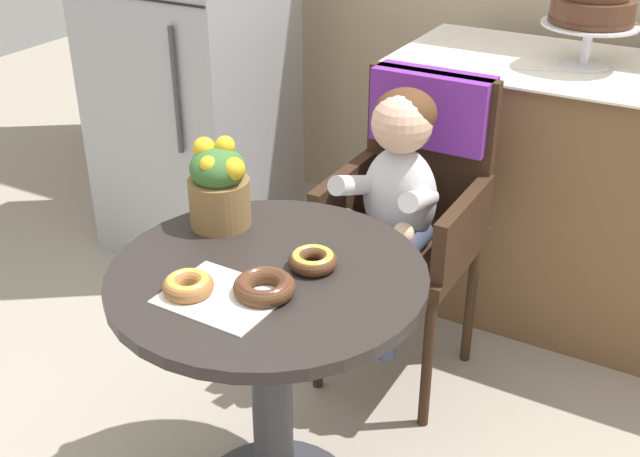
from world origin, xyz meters
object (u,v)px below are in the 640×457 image
Objects in this scene: tiered_cake_stand at (593,7)px; refrigerator at (189,39)px; cafe_table at (270,348)px; donut_mid at (264,286)px; donut_side at (313,260)px; donut_front at (188,285)px; wicker_chair at (416,183)px; flower_vase at (219,185)px; seated_child at (395,191)px.

refrigerator is at bearing -171.95° from tiered_cake_stand.
cafe_table is at bearing -46.33° from refrigerator.
donut_mid is at bearing -47.20° from refrigerator.
tiered_cake_stand reaches higher than donut_side.
wicker_chair is at bearing 81.67° from donut_front.
donut_mid is (0.14, 0.07, 0.00)m from donut_front.
refrigerator reaches higher than tiered_cake_stand.
tiered_cake_stand reaches higher than flower_vase.
flower_vase reaches higher than donut_front.
refrigerator reaches higher than seated_child.
seated_child is 2.42× the size of tiered_cake_stand.
donut_side is 0.37× the size of tiered_cake_stand.
wicker_chair is 0.78m from tiered_cake_stand.
flower_vase is (-0.26, -0.47, 0.15)m from seated_child.
donut_front is 0.06× the size of refrigerator.
cafe_table is at bearing -89.29° from wicker_chair.
donut_side is 1.32m from tiered_cake_stand.
donut_front reaches higher than cafe_table.
seated_child is 0.77m from donut_front.
cafe_table is at bearing -31.14° from flower_vase.
wicker_chair is 8.61× the size of donut_side.
seated_child is at bearing 86.29° from cafe_table.
tiered_cake_stand is (0.59, 1.17, 0.26)m from flower_vase.
refrigerator reaches higher than cafe_table.
refrigerator is at bearing 132.80° from donut_mid.
wicker_chair reaches higher than donut_front.
seated_child is at bearing 79.99° from donut_front.
donut_mid is at bearing -89.25° from seated_child.
cafe_table is 0.25m from donut_side.
donut_mid is (0.01, -0.84, 0.10)m from wicker_chair.
donut_front is 0.33m from flower_vase.
donut_mid is 0.60× the size of flower_vase.
tiered_cake_stand is at bearing 65.05° from seated_child.
flower_vase is at bearing 166.62° from donut_side.
seated_child is 3.26× the size of flower_vase.
donut_side is at bearing -13.38° from flower_vase.
flower_vase is at bearing -108.96° from wicker_chair.
refrigerator is (-1.05, 1.10, 0.34)m from cafe_table.
seated_child is 0.87m from tiered_cake_stand.
tiered_cake_stand reaches higher than donut_mid.
cafe_table is 0.30m from donut_front.
cafe_table is 3.23× the size of flower_vase.
tiered_cake_stand reaches higher than wicker_chair.
tiered_cake_stand reaches higher than donut_front.
wicker_chair is 8.69× the size of donut_front.
cafe_table is at bearing 119.13° from donut_mid.
donut_mid is 1.46m from tiered_cake_stand.
donut_side is at bearing 51.39° from donut_front.
flower_vase reaches higher than cafe_table.
flower_vase is (-0.27, 0.22, 0.08)m from donut_mid.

